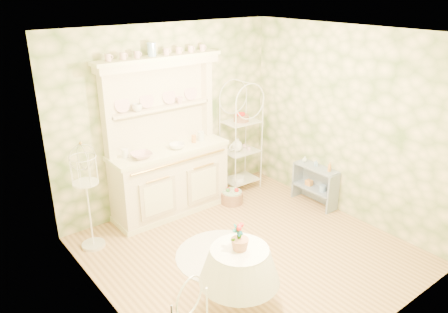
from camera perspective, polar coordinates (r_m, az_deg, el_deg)
floor at (r=5.72m, az=3.16°, el=-12.25°), size 3.60×3.60×0.00m
ceiling at (r=4.77m, az=3.85°, el=15.73°), size 3.60×3.60×0.00m
wall_left at (r=4.22m, az=-15.28°, el=-5.05°), size 3.60×3.60×0.00m
wall_right at (r=6.37m, az=15.74°, el=4.06°), size 3.60×3.60×0.00m
wall_back at (r=6.48m, az=-7.15°, el=5.00°), size 3.60×3.60×0.00m
wall_front at (r=4.06m, az=20.64°, el=-6.84°), size 3.60×3.60×0.00m
kitchen_dresser at (r=6.21m, az=-7.29°, el=2.27°), size 1.87×0.61×2.29m
bakers_rack at (r=7.02m, az=2.23°, el=2.43°), size 0.56×0.41×1.75m
side_shelf at (r=6.85m, az=11.80°, el=-3.64°), size 0.31×0.75×0.63m
round_table at (r=4.70m, az=2.00°, el=-15.92°), size 0.74×0.74×0.65m
birdcage_stand at (r=5.74m, az=-17.35°, el=-5.50°), size 0.34×0.34×1.33m
floor_basket at (r=6.81m, az=1.04°, el=-5.28°), size 0.37×0.37×0.21m
lace_rug at (r=5.63m, az=-0.06°, el=-12.77°), size 1.52×1.52×0.01m
bowl_floral at (r=5.96m, az=-10.73°, el=-0.10°), size 0.31×0.31×0.07m
bowl_white at (r=6.23m, az=-6.16°, el=1.12°), size 0.26×0.26×0.07m
cup_left at (r=6.04m, az=-11.26°, el=6.08°), size 0.18×0.18×0.11m
cup_right at (r=6.36m, az=-5.80°, el=7.18°), size 0.13×0.13×0.09m
potted_geranium at (r=4.39m, az=1.79°, el=-10.53°), size 0.17×0.14×0.28m
bottle_amber at (r=6.58m, az=13.62°, el=-1.38°), size 0.06×0.06×0.14m
bottle_blue at (r=6.74m, az=11.92°, el=-0.94°), size 0.06×0.06×0.10m
bottle_glass at (r=6.86m, az=10.50°, el=-0.45°), size 0.08×0.08×0.10m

